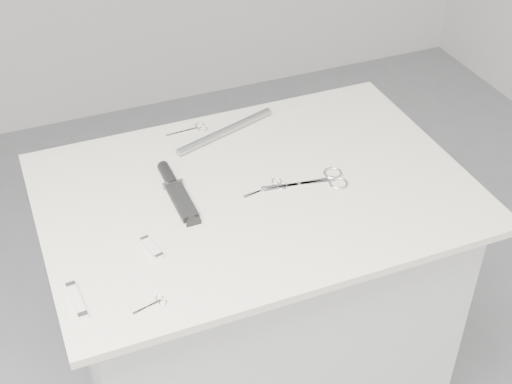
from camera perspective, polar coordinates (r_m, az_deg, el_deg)
name	(u,v)px	position (r m, az deg, el deg)	size (l,w,h in m)	color
plinth	(256,324)	(1.99, 0.00, -10.50)	(0.90, 0.60, 0.90)	#B9B9B7
display_board	(256,192)	(1.68, 0.00, 0.01)	(1.00, 0.70, 0.02)	beige
large_shears	(323,180)	(1.70, 5.34, 0.94)	(0.21, 0.09, 0.01)	silver
embroidery_scissors_a	(271,187)	(1.67, 1.22, 0.42)	(0.11, 0.05, 0.00)	silver
embroidery_scissors_b	(193,129)	(1.89, -5.04, 5.05)	(0.11, 0.05, 0.00)	silver
tiny_scissors	(153,304)	(1.41, -8.20, -8.85)	(0.07, 0.03, 0.00)	silver
sheathed_knife	(175,189)	(1.67, -6.46, 0.23)	(0.05, 0.22, 0.03)	black
pocket_knife_a	(77,300)	(1.44, -14.15, -8.39)	(0.03, 0.10, 0.01)	beige
pocket_knife_b	(152,248)	(1.52, -8.34, -4.47)	(0.03, 0.08, 0.01)	beige
metal_rail	(225,131)	(1.86, -2.48, 4.88)	(0.02, 0.02, 0.30)	#95999E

